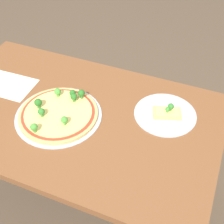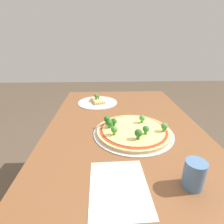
{
  "view_description": "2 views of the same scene",
  "coord_description": "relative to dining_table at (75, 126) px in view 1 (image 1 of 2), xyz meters",
  "views": [
    {
      "loc": [
        -0.55,
        0.88,
        1.7
      ],
      "look_at": [
        -0.17,
        -0.06,
        0.72
      ],
      "focal_mm": 50.0,
      "sensor_mm": 36.0,
      "label": 1
    },
    {
      "loc": [
        0.81,
        -0.1,
        1.14
      ],
      "look_at": [
        -0.17,
        -0.06,
        0.72
      ],
      "focal_mm": 28.0,
      "sensor_mm": 36.0,
      "label": 2
    }
  ],
  "objects": [
    {
      "name": "ground_plane",
      "position": [
        0.0,
        0.0,
        -0.62
      ],
      "size": [
        8.0,
        8.0,
        0.0
      ],
      "primitive_type": "plane",
      "color": "brown"
    },
    {
      "name": "dining_table",
      "position": [
        0.0,
        0.0,
        0.0
      ],
      "size": [
        1.34,
        0.81,
        0.7
      ],
      "color": "brown",
      "rests_on": "ground_plane"
    },
    {
      "name": "pizza_tray_whole",
      "position": [
        0.06,
        0.04,
        0.1
      ],
      "size": [
        0.4,
        0.4,
        0.07
      ],
      "color": "#B7B7BC",
      "rests_on": "dining_table"
    },
    {
      "name": "pizza_tray_slice",
      "position": [
        -0.4,
        -0.15,
        0.1
      ],
      "size": [
        0.29,
        0.29,
        0.06
      ],
      "color": "#B7B7BC",
      "rests_on": "dining_table"
    },
    {
      "name": "paper_menu",
      "position": [
        0.39,
        -0.06,
        0.09
      ],
      "size": [
        0.25,
        0.19,
        0.0
      ],
      "primitive_type": "cube",
      "rotation": [
        0.0,
        0.0,
        0.03
      ],
      "color": "silver",
      "rests_on": "dining_table"
    }
  ]
}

